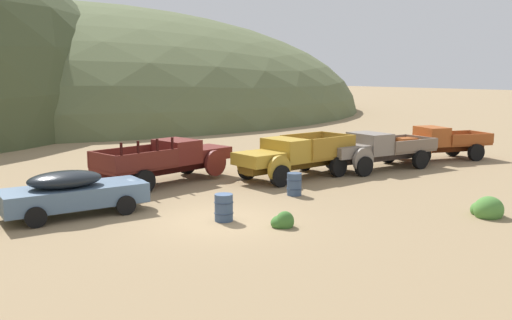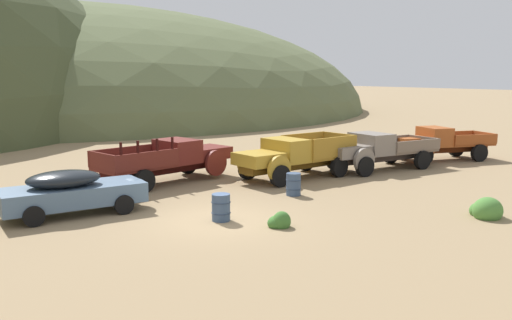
% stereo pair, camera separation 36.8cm
% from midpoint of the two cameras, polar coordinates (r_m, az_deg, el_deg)
% --- Properties ---
extents(ground_plane, '(300.00, 300.00, 0.00)m').
position_cam_midpoint_polar(ground_plane, '(18.25, -4.29, -6.35)').
color(ground_plane, '#937A56').
extents(hill_far_right, '(84.78, 88.77, 28.58)m').
position_cam_midpoint_polar(hill_far_right, '(84.64, -20.61, 5.13)').
color(hill_far_right, '#56603D').
rests_on(hill_far_right, ground).
extents(car_chalk_blue, '(5.07, 2.11, 1.57)m').
position_cam_midpoint_polar(car_chalk_blue, '(19.85, -18.56, -3.12)').
color(car_chalk_blue, slate).
rests_on(car_chalk_blue, ground).
extents(truck_oxblood, '(6.82, 3.48, 2.16)m').
position_cam_midpoint_polar(truck_oxblood, '(24.93, -9.00, 0.10)').
color(truck_oxblood, black).
rests_on(truck_oxblood, ground).
extents(truck_mustard, '(6.24, 2.97, 1.91)m').
position_cam_midpoint_polar(truck_mustard, '(25.20, 2.92, 0.29)').
color(truck_mustard, '#593D12').
rests_on(truck_mustard, ground).
extents(truck_primer_gray, '(6.46, 2.68, 1.89)m').
position_cam_midpoint_polar(truck_primer_gray, '(28.10, 11.52, 0.98)').
color(truck_primer_gray, '#3D322D').
rests_on(truck_primer_gray, ground).
extents(truck_oxide_orange, '(6.05, 3.49, 1.89)m').
position_cam_midpoint_polar(truck_oxide_orange, '(32.21, 17.63, 1.71)').
color(truck_oxide_orange, '#51220D').
rests_on(truck_oxide_orange, ground).
extents(oil_drum_spare, '(0.65, 0.65, 0.91)m').
position_cam_midpoint_polar(oil_drum_spare, '(18.13, -3.97, -4.97)').
color(oil_drum_spare, '#384C6B').
rests_on(oil_drum_spare, ground).
extents(oil_drum_foreground, '(0.62, 0.62, 0.90)m').
position_cam_midpoint_polar(oil_drum_foreground, '(21.92, 3.54, -2.53)').
color(oil_drum_foreground, '#384C6B').
rests_on(oil_drum_foreground, ground).
extents(bush_lone_scrub, '(1.20, 1.19, 0.92)m').
position_cam_midpoint_polar(bush_lone_scrub, '(20.28, 22.54, -4.83)').
color(bush_lone_scrub, '#4C8438').
rests_on(bush_lone_scrub, ground).
extents(bush_near_barrel, '(0.72, 0.68, 0.67)m').
position_cam_midpoint_polar(bush_near_barrel, '(17.46, 2.22, -6.49)').
color(bush_near_barrel, '#3D702D').
rests_on(bush_near_barrel, ground).
extents(bush_between_trucks, '(1.12, 0.83, 0.83)m').
position_cam_midpoint_polar(bush_between_trucks, '(32.36, 4.84, 0.78)').
color(bush_between_trucks, olive).
rests_on(bush_between_trucks, ground).
extents(bush_back_edge, '(0.59, 0.57, 0.59)m').
position_cam_midpoint_polar(bush_back_edge, '(30.71, -0.50, 0.23)').
color(bush_back_edge, olive).
rests_on(bush_back_edge, ground).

